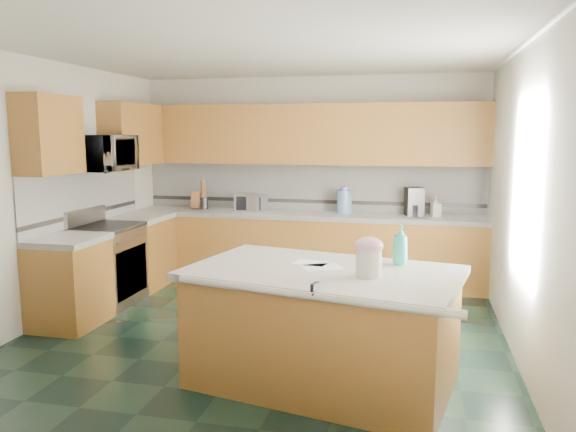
% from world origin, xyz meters
% --- Properties ---
extents(floor, '(4.60, 4.60, 0.00)m').
position_xyz_m(floor, '(0.00, 0.00, 0.00)').
color(floor, black).
rests_on(floor, ground).
extents(ceiling, '(4.60, 4.60, 0.00)m').
position_xyz_m(ceiling, '(0.00, 0.00, 2.70)').
color(ceiling, white).
rests_on(ceiling, ground).
extents(wall_back, '(4.60, 0.04, 2.70)m').
position_xyz_m(wall_back, '(0.00, 2.32, 1.35)').
color(wall_back, silver).
rests_on(wall_back, ground).
extents(wall_front, '(4.60, 0.04, 2.70)m').
position_xyz_m(wall_front, '(0.00, -2.32, 1.35)').
color(wall_front, silver).
rests_on(wall_front, ground).
extents(wall_left, '(0.04, 4.60, 2.70)m').
position_xyz_m(wall_left, '(-2.32, 0.00, 1.35)').
color(wall_left, silver).
rests_on(wall_left, ground).
extents(wall_right, '(0.04, 4.60, 2.70)m').
position_xyz_m(wall_right, '(2.32, 0.00, 1.35)').
color(wall_right, silver).
rests_on(wall_right, ground).
extents(back_base_cab, '(4.60, 0.60, 0.86)m').
position_xyz_m(back_base_cab, '(0.00, 2.00, 0.43)').
color(back_base_cab, '#553614').
rests_on(back_base_cab, ground).
extents(back_countertop, '(4.60, 0.64, 0.06)m').
position_xyz_m(back_countertop, '(0.00, 2.00, 0.89)').
color(back_countertop, white).
rests_on(back_countertop, back_base_cab).
extents(back_upper_cab, '(4.60, 0.33, 0.78)m').
position_xyz_m(back_upper_cab, '(0.00, 2.13, 1.94)').
color(back_upper_cab, '#553614').
rests_on(back_upper_cab, wall_back).
extents(back_backsplash, '(4.60, 0.02, 0.63)m').
position_xyz_m(back_backsplash, '(0.00, 2.29, 1.24)').
color(back_backsplash, silver).
rests_on(back_backsplash, back_countertop).
extents(back_accent_band, '(4.60, 0.01, 0.05)m').
position_xyz_m(back_accent_band, '(0.00, 2.28, 1.04)').
color(back_accent_band, black).
rests_on(back_accent_band, back_countertop).
extents(left_base_cab_rear, '(0.60, 0.82, 0.86)m').
position_xyz_m(left_base_cab_rear, '(-2.00, 1.29, 0.43)').
color(left_base_cab_rear, '#553614').
rests_on(left_base_cab_rear, ground).
extents(left_counter_rear, '(0.64, 0.82, 0.06)m').
position_xyz_m(left_counter_rear, '(-2.00, 1.29, 0.89)').
color(left_counter_rear, white).
rests_on(left_counter_rear, left_base_cab_rear).
extents(left_base_cab_front, '(0.60, 0.72, 0.86)m').
position_xyz_m(left_base_cab_front, '(-2.00, -0.24, 0.43)').
color(left_base_cab_front, '#553614').
rests_on(left_base_cab_front, ground).
extents(left_counter_front, '(0.64, 0.72, 0.06)m').
position_xyz_m(left_counter_front, '(-2.00, -0.24, 0.89)').
color(left_counter_front, white).
rests_on(left_counter_front, left_base_cab_front).
extents(left_backsplash, '(0.02, 2.30, 0.63)m').
position_xyz_m(left_backsplash, '(-2.29, 0.55, 1.24)').
color(left_backsplash, silver).
rests_on(left_backsplash, wall_left).
extents(left_accent_band, '(0.01, 2.30, 0.05)m').
position_xyz_m(left_accent_band, '(-2.28, 0.55, 1.04)').
color(left_accent_band, black).
rests_on(left_accent_band, wall_left).
extents(left_upper_cab_rear, '(0.33, 1.09, 0.78)m').
position_xyz_m(left_upper_cab_rear, '(-2.13, 1.42, 1.94)').
color(left_upper_cab_rear, '#553614').
rests_on(left_upper_cab_rear, wall_left).
extents(left_upper_cab_front, '(0.33, 0.72, 0.78)m').
position_xyz_m(left_upper_cab_front, '(-2.13, -0.24, 1.94)').
color(left_upper_cab_front, '#553614').
rests_on(left_upper_cab_front, wall_left).
extents(range_body, '(0.60, 0.76, 0.88)m').
position_xyz_m(range_body, '(-2.00, 0.50, 0.44)').
color(range_body, '#B7B7BC').
rests_on(range_body, ground).
extents(range_oven_door, '(0.02, 0.68, 0.55)m').
position_xyz_m(range_oven_door, '(-1.71, 0.50, 0.40)').
color(range_oven_door, black).
rests_on(range_oven_door, range_body).
extents(range_cooktop, '(0.62, 0.78, 0.04)m').
position_xyz_m(range_cooktop, '(-2.00, 0.50, 0.90)').
color(range_cooktop, black).
rests_on(range_cooktop, range_body).
extents(range_handle, '(0.02, 0.66, 0.02)m').
position_xyz_m(range_handle, '(-1.68, 0.50, 0.78)').
color(range_handle, '#B7B7BC').
rests_on(range_handle, range_body).
extents(range_backguard, '(0.06, 0.76, 0.18)m').
position_xyz_m(range_backguard, '(-2.26, 0.50, 1.02)').
color(range_backguard, '#B7B7BC').
rests_on(range_backguard, range_body).
extents(microwave, '(0.50, 0.73, 0.41)m').
position_xyz_m(microwave, '(-2.00, 0.50, 1.73)').
color(microwave, '#B7B7BC').
rests_on(microwave, wall_left).
extents(island_base, '(2.11, 1.47, 0.86)m').
position_xyz_m(island_base, '(0.74, -1.00, 0.43)').
color(island_base, '#553614').
rests_on(island_base, ground).
extents(island_top, '(2.23, 1.59, 0.06)m').
position_xyz_m(island_top, '(0.74, -1.00, 0.89)').
color(island_top, white).
rests_on(island_top, island_base).
extents(island_bullnose, '(2.00, 0.47, 0.06)m').
position_xyz_m(island_bullnose, '(0.74, -1.60, 0.89)').
color(island_bullnose, white).
rests_on(island_bullnose, island_base).
extents(treat_jar, '(0.25, 0.25, 0.20)m').
position_xyz_m(treat_jar, '(1.09, -1.14, 1.02)').
color(treat_jar, beige).
rests_on(treat_jar, island_top).
extents(treat_jar_lid, '(0.21, 0.21, 0.13)m').
position_xyz_m(treat_jar_lid, '(1.09, -1.14, 1.15)').
color(treat_jar_lid, '#D291A5').
rests_on(treat_jar_lid, treat_jar).
extents(treat_jar_knob, '(0.07, 0.02, 0.02)m').
position_xyz_m(treat_jar_knob, '(1.09, -1.14, 1.19)').
color(treat_jar_knob, tan).
rests_on(treat_jar_knob, treat_jar_lid).
extents(treat_jar_knob_end_l, '(0.04, 0.04, 0.04)m').
position_xyz_m(treat_jar_knob_end_l, '(1.06, -1.14, 1.19)').
color(treat_jar_knob_end_l, tan).
rests_on(treat_jar_knob_end_l, treat_jar_lid).
extents(treat_jar_knob_end_r, '(0.04, 0.04, 0.04)m').
position_xyz_m(treat_jar_knob_end_r, '(1.13, -1.14, 1.19)').
color(treat_jar_knob_end_r, tan).
rests_on(treat_jar_knob_end_r, treat_jar_lid).
extents(soap_bottle_island, '(0.13, 0.13, 0.32)m').
position_xyz_m(soap_bottle_island, '(1.31, -0.70, 1.08)').
color(soap_bottle_island, teal).
rests_on(soap_bottle_island, island_top).
extents(paper_sheet_a, '(0.37, 0.35, 0.00)m').
position_xyz_m(paper_sheet_a, '(0.71, -0.94, 0.92)').
color(paper_sheet_a, white).
rests_on(paper_sheet_a, island_top).
extents(paper_sheet_b, '(0.31, 0.25, 0.00)m').
position_xyz_m(paper_sheet_b, '(0.61, -0.81, 0.92)').
color(paper_sheet_b, white).
rests_on(paper_sheet_b, island_top).
extents(clamp_body, '(0.05, 0.09, 0.08)m').
position_xyz_m(clamp_body, '(0.78, -1.58, 0.93)').
color(clamp_body, black).
rests_on(clamp_body, island_top).
extents(clamp_handle, '(0.01, 0.06, 0.01)m').
position_xyz_m(clamp_handle, '(0.78, -1.63, 0.91)').
color(clamp_handle, black).
rests_on(clamp_handle, island_top).
extents(knife_block, '(0.13, 0.18, 0.25)m').
position_xyz_m(knife_block, '(-1.54, 2.05, 1.04)').
color(knife_block, '#472814').
rests_on(knife_block, back_countertop).
extents(utensil_crock, '(0.13, 0.13, 0.16)m').
position_xyz_m(utensil_crock, '(-1.45, 2.08, 1.00)').
color(utensil_crock, black).
rests_on(utensil_crock, back_countertop).
extents(utensil_bundle, '(0.07, 0.07, 0.23)m').
position_xyz_m(utensil_bundle, '(-1.45, 2.08, 1.20)').
color(utensil_bundle, '#472814').
rests_on(utensil_bundle, utensil_crock).
extents(toaster_oven, '(0.45, 0.38, 0.22)m').
position_xyz_m(toaster_oven, '(-0.76, 2.05, 1.03)').
color(toaster_oven, '#B7B7BC').
rests_on(toaster_oven, back_countertop).
extents(toaster_oven_door, '(0.34, 0.01, 0.18)m').
position_xyz_m(toaster_oven_door, '(-0.76, 1.93, 1.03)').
color(toaster_oven_door, black).
rests_on(toaster_oven_door, toaster_oven).
extents(paper_towel, '(0.10, 0.10, 0.23)m').
position_xyz_m(paper_towel, '(0.55, 2.10, 1.04)').
color(paper_towel, white).
rests_on(paper_towel, back_countertop).
extents(paper_towel_base, '(0.16, 0.16, 0.01)m').
position_xyz_m(paper_towel_base, '(0.55, 2.10, 0.93)').
color(paper_towel_base, '#B7B7BC').
rests_on(paper_towel_base, back_countertop).
extents(water_jug, '(0.19, 0.19, 0.31)m').
position_xyz_m(water_jug, '(0.51, 2.06, 1.07)').
color(water_jug, '#5F81B9').
rests_on(water_jug, back_countertop).
extents(water_jug_neck, '(0.09, 0.09, 0.04)m').
position_xyz_m(water_jug_neck, '(0.51, 2.06, 1.25)').
color(water_jug_neck, '#5F81B9').
rests_on(water_jug_neck, water_jug).
extents(coffee_maker, '(0.26, 0.28, 0.36)m').
position_xyz_m(coffee_maker, '(1.39, 2.08, 1.10)').
color(coffee_maker, black).
rests_on(coffee_maker, back_countertop).
extents(coffee_carafe, '(0.15, 0.15, 0.15)m').
position_xyz_m(coffee_carafe, '(1.39, 2.03, 0.99)').
color(coffee_carafe, black).
rests_on(coffee_carafe, back_countertop).
extents(soap_bottle_back, '(0.14, 0.14, 0.25)m').
position_xyz_m(soap_bottle_back, '(1.66, 2.05, 1.05)').
color(soap_bottle_back, white).
rests_on(soap_bottle_back, back_countertop).
extents(soap_back_cap, '(0.02, 0.02, 0.03)m').
position_xyz_m(soap_back_cap, '(1.66, 2.05, 1.19)').
color(soap_back_cap, red).
rests_on(soap_back_cap, soap_bottle_back).
extents(window_light_proxy, '(0.02, 1.40, 1.10)m').
position_xyz_m(window_light_proxy, '(2.29, -0.20, 1.50)').
color(window_light_proxy, white).
rests_on(window_light_proxy, wall_right).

